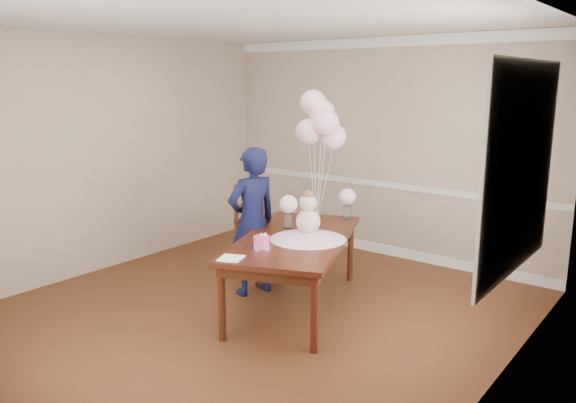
{
  "coord_description": "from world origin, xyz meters",
  "views": [
    {
      "loc": [
        3.35,
        -3.71,
        2.18
      ],
      "look_at": [
        0.15,
        0.42,
        1.05
      ],
      "focal_mm": 35.0,
      "sensor_mm": 36.0,
      "label": 1
    }
  ],
  "objects_px": {
    "woman": "(252,222)",
    "dining_chair_seat": "(261,238)",
    "birthday_cake": "(262,241)",
    "dining_table_top": "(295,239)"
  },
  "relations": [
    {
      "from": "woman",
      "to": "dining_chair_seat",
      "type": "bearing_deg",
      "value": -133.76
    },
    {
      "from": "dining_chair_seat",
      "to": "birthday_cake",
      "type": "bearing_deg",
      "value": -34.38
    },
    {
      "from": "dining_table_top",
      "to": "woman",
      "type": "relative_size",
      "value": 1.24
    },
    {
      "from": "dining_table_top",
      "to": "birthday_cake",
      "type": "distance_m",
      "value": 0.48
    },
    {
      "from": "woman",
      "to": "dining_table_top",
      "type": "bearing_deg",
      "value": 102.94
    },
    {
      "from": "dining_table_top",
      "to": "dining_chair_seat",
      "type": "distance_m",
      "value": 0.93
    },
    {
      "from": "birthday_cake",
      "to": "woman",
      "type": "xyz_separation_m",
      "value": [
        -0.55,
        0.5,
        -0.0
      ]
    },
    {
      "from": "dining_table_top",
      "to": "woman",
      "type": "bearing_deg",
      "value": 154.79
    },
    {
      "from": "birthday_cake",
      "to": "dining_chair_seat",
      "type": "xyz_separation_m",
      "value": [
        -0.78,
        0.89,
        -0.3
      ]
    },
    {
      "from": "dining_table_top",
      "to": "dining_chair_seat",
      "type": "bearing_deg",
      "value": 130.0
    }
  ]
}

